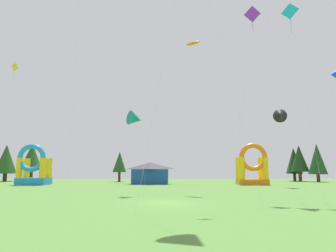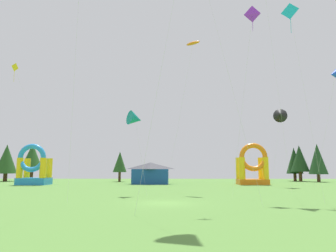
{
  "view_description": "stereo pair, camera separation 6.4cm",
  "coord_description": "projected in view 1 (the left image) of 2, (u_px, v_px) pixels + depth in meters",
  "views": [
    {
      "loc": [
        0.66,
        -26.11,
        2.83
      ],
      "look_at": [
        0.0,
        10.7,
        7.81
      ],
      "focal_mm": 33.46,
      "sensor_mm": 36.0,
      "label": 1
    },
    {
      "loc": [
        0.72,
        -26.11,
        2.83
      ],
      "look_at": [
        0.0,
        10.7,
        7.81
      ],
      "focal_mm": 33.46,
      "sensor_mm": 36.0,
      "label": 2
    }
  ],
  "objects": [
    {
      "name": "ground_plane",
      "position": [
        166.0,
        203.0,
        25.51
      ],
      "size": [
        120.0,
        120.0,
        0.0
      ],
      "primitive_type": "plane",
      "color": "#548438"
    },
    {
      "name": "kite_yellow_diamond",
      "position": [
        15.0,
        69.0,
        48.39
      ],
      "size": [
        6.85,
        3.66,
        18.8
      ],
      "color": "yellow",
      "rests_on": "ground_plane"
    },
    {
      "name": "kite_cyan_diamond",
      "position": [
        291.0,
        14.0,
        31.09
      ],
      "size": [
        1.18,
        3.92,
        18.79
      ],
      "color": "#19B7CC",
      "rests_on": "ground_plane"
    },
    {
      "name": "kite_black_delta",
      "position": [
        280.0,
        115.0,
        49.77
      ],
      "size": [
        3.05,
        2.57,
        12.39
      ],
      "color": "black",
      "rests_on": "ground_plane"
    },
    {
      "name": "kite_purple_diamond",
      "position": [
        252.0,
        15.0,
        32.44
      ],
      "size": [
        2.62,
        3.45,
        19.28
      ],
      "color": "purple",
      "rests_on": "ground_plane"
    },
    {
      "name": "kite_orange_parafoil",
      "position": [
        193.0,
        44.0,
        41.19
      ],
      "size": [
        4.62,
        3.88,
        19.5
      ],
      "color": "orange",
      "rests_on": "ground_plane"
    },
    {
      "name": "kite_teal_delta",
      "position": [
        135.0,
        119.0,
        35.15
      ],
      "size": [
        2.78,
        3.7,
        9.26
      ],
      "color": "#0C7F7A",
      "rests_on": "ground_plane"
    },
    {
      "name": "kite_blue_delta",
      "position": [
        335.0,
        74.0,
        41.83
      ],
      "size": [
        2.75,
        5.94,
        16.41
      ],
      "color": "blue",
      "rests_on": "ground_plane"
    },
    {
      "name": "inflatable_orange_dome",
      "position": [
        33.0,
        170.0,
        53.92
      ],
      "size": [
        5.04,
        3.76,
        7.0
      ],
      "color": "#268CD8",
      "rests_on": "ground_plane"
    },
    {
      "name": "inflatable_blue_arch",
      "position": [
        252.0,
        169.0,
        54.84
      ],
      "size": [
        5.09,
        3.8,
        7.19
      ],
      "color": "orange",
      "rests_on": "ground_plane"
    },
    {
      "name": "festival_tent",
      "position": [
        150.0,
        173.0,
        56.72
      ],
      "size": [
        6.44,
        4.14,
        3.88
      ],
      "color": "#19478C",
      "rests_on": "ground_plane"
    },
    {
      "name": "tree_row_3",
      "position": [
        6.0,
        159.0,
        68.63
      ],
      "size": [
        4.63,
        4.63,
        8.04
      ],
      "color": "#4C331E",
      "rests_on": "ground_plane"
    },
    {
      "name": "tree_row_4",
      "position": [
        32.0,
        156.0,
        72.08
      ],
      "size": [
        4.7,
        4.7,
        8.55
      ],
      "color": "#4C331E",
      "rests_on": "ground_plane"
    },
    {
      "name": "tree_row_5",
      "position": [
        120.0,
        162.0,
        66.97
      ],
      "size": [
        2.93,
        2.93,
        6.4
      ],
      "color": "#4C331E",
      "rests_on": "ground_plane"
    },
    {
      "name": "tree_row_6",
      "position": [
        294.0,
        161.0,
        70.07
      ],
      "size": [
        3.56,
        3.56,
        7.4
      ],
      "color": "#4C331E",
      "rests_on": "ground_plane"
    },
    {
      "name": "tree_row_7",
      "position": [
        299.0,
        159.0,
        68.32
      ],
      "size": [
        3.88,
        3.88,
        7.84
      ],
      "color": "#4C331E",
      "rests_on": "ground_plane"
    },
    {
      "name": "tree_row_8",
      "position": [
        317.0,
        159.0,
        65.76
      ],
      "size": [
        3.83,
        3.83,
        7.98
      ],
      "color": "#4C331E",
      "rests_on": "ground_plane"
    }
  ]
}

